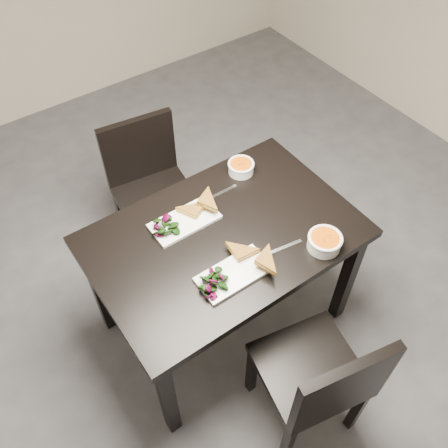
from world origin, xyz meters
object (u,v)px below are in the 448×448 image
table (224,247)px  plate_far (185,221)px  soup_bowl_far (241,167)px  chair_near (321,380)px  soup_bowl_near (325,241)px  chair_far (150,183)px  plate_near (234,274)px

table → plate_far: size_ratio=3.81×
table → soup_bowl_far: 0.43m
chair_near → soup_bowl_near: size_ratio=5.58×
chair_far → soup_bowl_near: chair_far is taller
chair_near → plate_far: chair_near is taller
plate_near → soup_bowl_far: size_ratio=2.36×
chair_far → soup_bowl_far: 0.62m
plate_near → plate_far: same height
plate_near → soup_bowl_near: 0.42m
chair_near → soup_bowl_near: 0.58m
table → plate_near: 0.25m
soup_bowl_far → chair_near: bearing=-107.1°
chair_near → soup_bowl_near: chair_near is taller
table → plate_far: (-0.11, 0.16, 0.11)m
chair_far → plate_near: size_ratio=2.71×
chair_near → soup_bowl_far: (0.30, 0.98, 0.30)m
soup_bowl_near → table: bearing=135.5°
table → soup_bowl_far: (0.30, 0.28, 0.13)m
plate_far → chair_far: bearing=79.7°
table → chair_far: size_ratio=1.41×
chair_far → plate_far: (-0.10, -0.57, 0.27)m
table → soup_bowl_near: bearing=-44.5°
soup_bowl_near → plate_far: size_ratio=0.48×
chair_near → chair_far: (-0.01, 1.42, 0.00)m
plate_far → soup_bowl_far: (0.41, 0.12, 0.03)m
chair_far → plate_far: bearing=-92.8°
soup_bowl_far → table: bearing=-137.1°
chair_far → soup_bowl_near: 1.13m
plate_near → plate_far: bearing=92.1°
table → chair_far: bearing=90.3°
chair_near → plate_far: size_ratio=2.70×
chair_near → soup_bowl_far: size_ratio=6.39×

